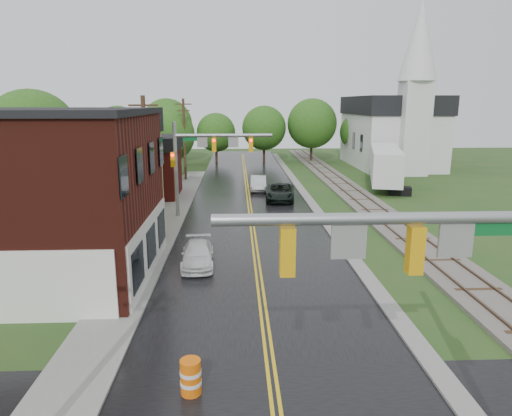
{
  "coord_description": "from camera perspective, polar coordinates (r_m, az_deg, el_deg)",
  "views": [
    {
      "loc": [
        -1.07,
        -7.11,
        8.56
      ],
      "look_at": [
        -0.13,
        14.73,
        3.5
      ],
      "focal_mm": 32.0,
      "sensor_mm": 36.0,
      "label": 1
    }
  ],
  "objects": [
    {
      "name": "main_road",
      "position": [
        38.1,
        -0.8,
        0.05
      ],
      "size": [
        10.0,
        90.0,
        0.02
      ],
      "primitive_type": "cube",
      "color": "black",
      "rests_on": "ground"
    },
    {
      "name": "curb_right",
      "position": [
        43.45,
        6.15,
        1.6
      ],
      "size": [
        0.8,
        70.0,
        0.12
      ],
      "primitive_type": "cube",
      "color": "gray",
      "rests_on": "ground"
    },
    {
      "name": "sidewalk_left",
      "position": [
        33.62,
        -11.17,
        -1.97
      ],
      "size": [
        2.4,
        50.0,
        0.12
      ],
      "primitive_type": "cube",
      "color": "gray",
      "rests_on": "ground"
    },
    {
      "name": "brick_building",
      "position": [
        25.27,
        -29.28,
        1.3
      ],
      "size": [
        14.3,
        10.3,
        8.3
      ],
      "color": "#48160F",
      "rests_on": "ground"
    },
    {
      "name": "yellow_house",
      "position": [
        34.98,
        -18.97,
        3.51
      ],
      "size": [
        8.0,
        7.0,
        6.4
      ],
      "primitive_type": "cube",
      "color": "tan",
      "rests_on": "ground"
    },
    {
      "name": "darkred_building",
      "position": [
        43.51,
        -14.32,
        4.23
      ],
      "size": [
        7.0,
        6.0,
        4.4
      ],
      "primitive_type": "cube",
      "color": "#3F0F0C",
      "rests_on": "ground"
    },
    {
      "name": "church",
      "position": [
        64.44,
        16.89,
        10.07
      ],
      "size": [
        10.4,
        18.4,
        20.0
      ],
      "color": "silver",
      "rests_on": "ground"
    },
    {
      "name": "railroad",
      "position": [
        44.35,
        12.04,
        1.76
      ],
      "size": [
        3.2,
        80.0,
        0.3
      ],
      "color": "#59544C",
      "rests_on": "ground"
    },
    {
      "name": "traffic_signal_near",
      "position": [
        10.79,
        22.8,
        -7.48
      ],
      "size": [
        7.34,
        0.3,
        7.2
      ],
      "color": "gray",
      "rests_on": "ground"
    },
    {
      "name": "traffic_signal_far",
      "position": [
        34.38,
        -6.5,
        6.97
      ],
      "size": [
        7.34,
        0.43,
        7.2
      ],
      "color": "gray",
      "rests_on": "ground"
    },
    {
      "name": "utility_pole_b",
      "position": [
        29.91,
        -13.55,
        5.3
      ],
      "size": [
        1.8,
        0.28,
        9.0
      ],
      "color": "#382616",
      "rests_on": "ground"
    },
    {
      "name": "utility_pole_c",
      "position": [
        51.57,
        -8.94,
        8.61
      ],
      "size": [
        1.8,
        0.28,
        9.0
      ],
      "color": "#382616",
      "rests_on": "ground"
    },
    {
      "name": "tree_left_b",
      "position": [
        42.55,
        -25.95,
        7.91
      ],
      "size": [
        7.6,
        7.6,
        9.69
      ],
      "color": "black",
      "rests_on": "ground"
    },
    {
      "name": "tree_left_c",
      "position": [
        48.88,
        -17.78,
        7.67
      ],
      "size": [
        6.0,
        6.0,
        7.65
      ],
      "color": "black",
      "rests_on": "ground"
    },
    {
      "name": "tree_left_e",
      "position": [
        53.7,
        -10.92,
        8.81
      ],
      "size": [
        6.4,
        6.4,
        8.16
      ],
      "color": "black",
      "rests_on": "ground"
    },
    {
      "name": "suv_dark",
      "position": [
        40.85,
        3.06,
        1.97
      ],
      "size": [
        3.03,
        5.51,
        1.46
      ],
      "primitive_type": "imported",
      "rotation": [
        0.0,
        0.0,
        -0.12
      ],
      "color": "black",
      "rests_on": "ground"
    },
    {
      "name": "sedan_silver",
      "position": [
        45.41,
        0.3,
        3.1
      ],
      "size": [
        1.72,
        4.43,
        1.44
      ],
      "primitive_type": "imported",
      "rotation": [
        0.0,
        0.0,
        -0.05
      ],
      "color": "#AFAFB4",
      "rests_on": "ground"
    },
    {
      "name": "pickup_white",
      "position": [
        24.78,
        -7.3,
        -5.82
      ],
      "size": [
        1.89,
        4.2,
        1.2
      ],
      "primitive_type": "imported",
      "rotation": [
        0.0,
        0.0,
        0.05
      ],
      "color": "silver",
      "rests_on": "ground"
    },
    {
      "name": "semi_trailer",
      "position": [
        49.34,
        15.85,
        5.32
      ],
      "size": [
        5.95,
        12.98,
        3.98
      ],
      "color": "black",
      "rests_on": "ground"
    },
    {
      "name": "construction_barrel",
      "position": [
        14.67,
        -8.16,
        -20.19
      ],
      "size": [
        0.81,
        0.81,
        1.11
      ],
      "primitive_type": "cylinder",
      "rotation": [
        0.0,
        0.0,
        -0.37
      ],
      "color": "#E5600A",
      "rests_on": "ground"
    }
  ]
}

